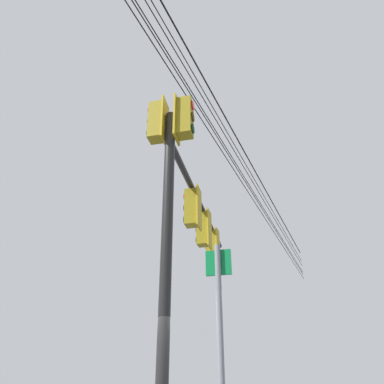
# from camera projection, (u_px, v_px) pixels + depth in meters

# --- Properties ---
(signal_mast_assembly) EXTENTS (6.27, 1.44, 6.93)m
(signal_mast_assembly) POSITION_uv_depth(u_px,v_px,m) (188.00, 211.00, 8.52)
(signal_mast_assembly) COLOR black
(signal_mast_assembly) RESTS_ON ground
(route_sign_primary) EXTENTS (0.12, 0.31, 3.02)m
(route_sign_primary) POSITION_uv_depth(u_px,v_px,m) (221.00, 358.00, 4.06)
(route_sign_primary) COLOR slate
(route_sign_primary) RESTS_ON ground
(overhead_wire_span) EXTENTS (31.05, 10.62, 1.77)m
(overhead_wire_span) POSITION_uv_depth(u_px,v_px,m) (198.00, 89.00, 10.08)
(overhead_wire_span) COLOR black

